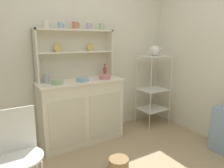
% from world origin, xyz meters
% --- Properties ---
extents(wall_back, '(3.84, 0.05, 2.50)m').
position_xyz_m(wall_back, '(0.00, 1.62, 1.25)').
color(wall_back, silver).
rests_on(wall_back, ground).
extents(hutch_cabinet, '(1.16, 0.45, 0.88)m').
position_xyz_m(hutch_cabinet, '(-0.03, 1.37, 0.45)').
color(hutch_cabinet, silver).
rests_on(hutch_cabinet, ground).
extents(hutch_shelf_unit, '(1.08, 0.18, 0.68)m').
position_xyz_m(hutch_shelf_unit, '(-0.03, 1.53, 1.28)').
color(hutch_shelf_unit, beige).
rests_on(hutch_shelf_unit, hutch_cabinet).
extents(bakers_rack, '(0.46, 0.38, 1.17)m').
position_xyz_m(bakers_rack, '(1.24, 1.30, 0.70)').
color(bakers_rack, silver).
rests_on(bakers_rack, ground).
extents(wire_chair, '(0.36, 0.36, 0.85)m').
position_xyz_m(wire_chair, '(-0.92, 0.60, 0.52)').
color(wire_chair, white).
rests_on(wire_chair, ground).
extents(floor_basket, '(0.22, 0.22, 0.13)m').
position_xyz_m(floor_basket, '(0.05, 0.53, 0.07)').
color(floor_basket, '#93754C').
rests_on(floor_basket, ground).
extents(cup_cream_0, '(0.09, 0.07, 0.09)m').
position_xyz_m(cup_cream_0, '(-0.41, 1.49, 1.61)').
color(cup_cream_0, silver).
rests_on(cup_cream_0, hutch_shelf_unit).
extents(cup_sky_1, '(0.08, 0.07, 0.08)m').
position_xyz_m(cup_sky_1, '(-0.23, 1.49, 1.60)').
color(cup_sky_1, '#8EB2D1').
rests_on(cup_sky_1, hutch_shelf_unit).
extents(cup_terracotta_2, '(0.10, 0.08, 0.09)m').
position_xyz_m(cup_terracotta_2, '(-0.03, 1.49, 1.61)').
color(cup_terracotta_2, '#C67556').
rests_on(cup_terracotta_2, hutch_shelf_unit).
extents(cup_lilac_3, '(0.08, 0.06, 0.09)m').
position_xyz_m(cup_lilac_3, '(0.17, 1.49, 1.61)').
color(cup_lilac_3, '#B79ECC').
rests_on(cup_lilac_3, hutch_shelf_unit).
extents(cup_sage_4, '(0.09, 0.07, 0.09)m').
position_xyz_m(cup_sage_4, '(0.37, 1.49, 1.61)').
color(cup_sage_4, '#9EB78E').
rests_on(cup_sage_4, hutch_shelf_unit).
extents(bowl_mixing_large, '(0.15, 0.15, 0.06)m').
position_xyz_m(bowl_mixing_large, '(-0.37, 1.29, 0.91)').
color(bowl_mixing_large, '#9EB78E').
rests_on(bowl_mixing_large, hutch_cabinet).
extents(bowl_floral_medium, '(0.17, 0.17, 0.05)m').
position_xyz_m(bowl_floral_medium, '(-0.03, 1.29, 0.91)').
color(bowl_floral_medium, '#8EB2D1').
rests_on(bowl_floral_medium, hutch_cabinet).
extents(bowl_cream_small, '(0.16, 0.16, 0.05)m').
position_xyz_m(bowl_cream_small, '(0.31, 1.29, 0.91)').
color(bowl_cream_small, '#D17A84').
rests_on(bowl_cream_small, hutch_cabinet).
extents(jam_bottle, '(0.05, 0.05, 0.19)m').
position_xyz_m(jam_bottle, '(0.40, 1.45, 0.96)').
color(jam_bottle, '#B74C47').
rests_on(jam_bottle, hutch_cabinet).
extents(utensil_jar, '(0.08, 0.08, 0.25)m').
position_xyz_m(utensil_jar, '(-0.46, 1.45, 0.94)').
color(utensil_jar, '#B2B7C6').
rests_on(utensil_jar, hutch_cabinet).
extents(porcelain_teapot, '(0.26, 0.17, 0.19)m').
position_xyz_m(porcelain_teapot, '(1.23, 1.30, 1.25)').
color(porcelain_teapot, white).
rests_on(porcelain_teapot, bakers_rack).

